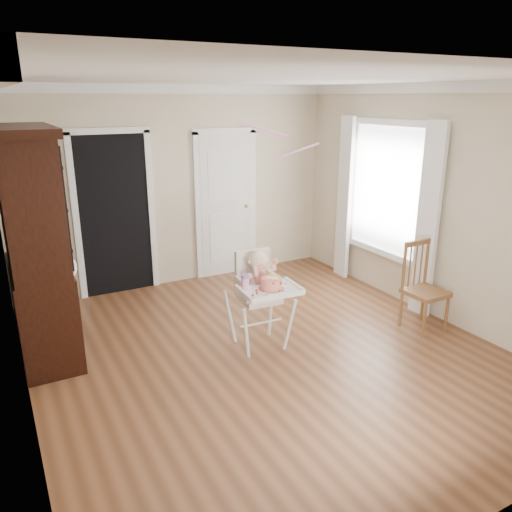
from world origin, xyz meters
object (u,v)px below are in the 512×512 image
sippy_cup (245,282)px  cake (271,283)px  dining_chair (424,289)px  china_cabinet (35,247)px  high_chair (260,289)px

sippy_cup → cake: bearing=-26.5°
sippy_cup → dining_chair: dining_chair is taller
cake → dining_chair: dining_chair is taller
cake → sippy_cup: size_ratio=1.31×
cake → dining_chair: size_ratio=0.26×
sippy_cup → china_cabinet: (-1.77, 1.03, 0.34)m
cake → sippy_cup: 0.26m
high_chair → sippy_cup: size_ratio=5.32×
high_chair → cake: size_ratio=4.05×
high_chair → sippy_cup: 0.30m
high_chair → sippy_cup: (-0.23, -0.12, 0.16)m
cake → sippy_cup: bearing=153.5°
high_chair → china_cabinet: china_cabinet is taller
cake → china_cabinet: china_cabinet is taller
china_cabinet → dining_chair: size_ratio=2.28×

